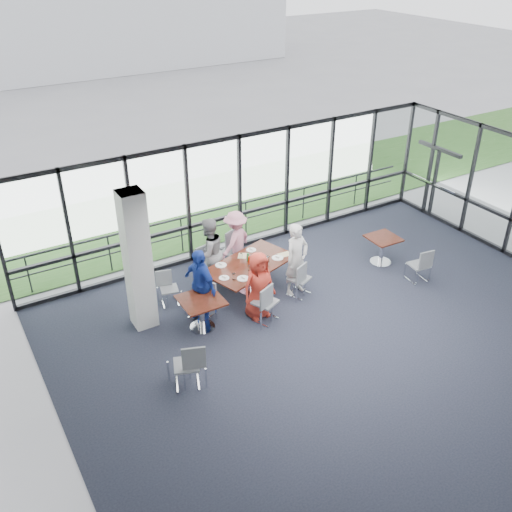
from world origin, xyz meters
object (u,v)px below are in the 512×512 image
chair_spare_la (186,365)px  diner_near_left (258,285)px  main_table (250,267)px  chair_spare_r (418,265)px  chair_main_nl (265,302)px  chair_spare_lb (169,289)px  side_table_right (383,242)px  diner_far_left (209,253)px  diner_end (200,284)px  structural_column (138,261)px  diner_near_right (297,259)px  diner_far_right (236,241)px  chair_main_fr (231,252)px  chair_main_fl (204,266)px  side_table_left (201,304)px  chair_main_nr (299,278)px  chair_main_end (200,300)px

chair_spare_la → diner_near_left: bearing=49.2°
main_table → chair_spare_r: 4.22m
chair_main_nl → chair_spare_lb: 2.32m
side_table_right → diner_far_left: 4.58m
diner_end → main_table: bearing=93.5°
chair_spare_la → structural_column: bearing=110.8°
diner_near_right → chair_spare_lb: size_ratio=2.24×
diner_far_right → chair_main_fr: diner_far_right is taller
diner_near_right → chair_spare_lb: diner_near_right is taller
structural_column → chair_main_fl: size_ratio=3.62×
diner_near_right → chair_main_fr: 2.00m
chair_main_fl → chair_spare_r: 5.31m
chair_main_fl → chair_main_fr: bearing=-178.1°
side_table_left → chair_main_nr: 2.59m
side_table_right → diner_end: diner_end is taller
side_table_right → diner_far_right: size_ratio=0.48×
chair_main_end → chair_spare_r: size_ratio=1.04×
side_table_right → diner_far_right: 3.83m
chair_spare_lb → chair_spare_r: chair_spare_r is taller
diner_near_left → diner_near_right: diner_near_right is taller
diner_far_left → chair_main_end: bearing=42.8°
diner_end → diner_far_left: bearing=133.7°
diner_near_left → chair_main_end: (-1.16, 0.62, -0.35)m
chair_main_nr → chair_spare_lb: chair_main_nr is taller
side_table_left → diner_far_left: (0.96, 1.52, 0.25)m
diner_far_right → chair_main_fl: (-0.98, -0.15, -0.37)m
chair_main_nl → chair_main_fr: bearing=55.5°
chair_main_nl → chair_spare_la: (-2.39, -1.01, -0.01)m
diner_near_right → diner_far_right: size_ratio=1.11×
chair_spare_lb → diner_near_right: bearing=173.0°
main_table → side_table_right: (3.64, -0.64, -0.03)m
chair_main_nl → chair_spare_lb: (-1.57, 1.70, -0.09)m
chair_main_fr → chair_spare_la: 4.46m
structural_column → chair_main_fr: size_ratio=3.40×
structural_column → diner_near_left: bearing=-24.2°
diner_far_right → diner_end: bearing=13.2°
diner_end → chair_main_nl: (1.17, -0.85, -0.38)m
structural_column → chair_spare_r: size_ratio=3.64×
side_table_left → diner_near_left: (1.31, -0.23, 0.16)m
chair_main_end → chair_main_fr: bearing=109.2°
chair_spare_r → chair_main_fl: bearing=157.7°
diner_end → chair_main_end: 0.41m
diner_far_left → chair_main_fr: size_ratio=1.89×
chair_spare_lb → chair_main_fr: bearing=-146.9°
side_table_left → chair_main_fr: 2.65m
main_table → chair_main_nr: (0.91, -0.79, -0.19)m
side_table_right → chair_spare_la: size_ratio=0.81×
chair_main_nr → diner_far_right: bearing=87.8°
diner_near_right → chair_spare_la: size_ratio=1.86×
side_table_right → structural_column: bearing=173.8°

